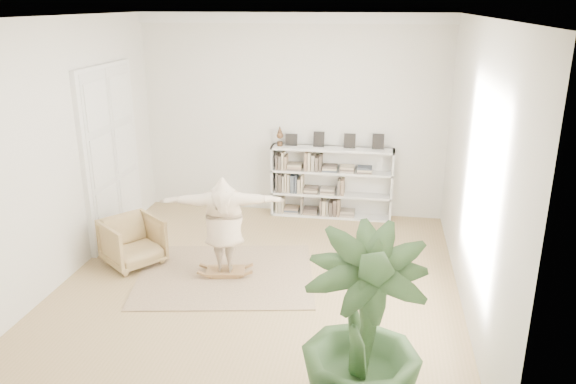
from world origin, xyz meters
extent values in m
plane|color=#9E8351|center=(0.00, 0.00, 0.00)|extent=(6.00, 6.00, 0.00)
plane|color=silver|center=(0.00, 3.00, 1.80)|extent=(5.50, 0.00, 5.50)
plane|color=silver|center=(0.00, -3.00, 1.80)|extent=(5.50, 0.00, 5.50)
plane|color=silver|center=(-2.75, 0.00, 1.80)|extent=(0.00, 6.00, 6.00)
plane|color=silver|center=(2.75, 0.00, 1.80)|extent=(0.00, 6.00, 6.00)
plane|color=white|center=(0.00, 0.00, 3.60)|extent=(6.00, 6.00, 0.00)
cube|color=white|center=(0.00, 2.94, 3.51)|extent=(5.50, 0.12, 0.18)
cube|color=white|center=(-2.71, 1.30, 1.40)|extent=(0.08, 1.78, 2.92)
cube|color=silver|center=(-2.69, 0.90, 1.40)|extent=(0.06, 0.78, 2.80)
cube|color=silver|center=(-2.69, 1.70, 1.40)|extent=(0.06, 0.78, 2.80)
cube|color=silver|center=(-0.33, 2.81, 0.65)|extent=(0.04, 0.35, 1.30)
cube|color=silver|center=(1.83, 2.81, 0.65)|extent=(0.04, 0.35, 1.30)
cube|color=silver|center=(0.75, 2.96, 0.65)|extent=(2.20, 0.04, 1.30)
cube|color=silver|center=(0.75, 2.81, 0.02)|extent=(2.20, 0.35, 0.04)
cube|color=silver|center=(0.75, 2.81, 0.43)|extent=(2.20, 0.35, 0.04)
cube|color=silver|center=(0.75, 2.81, 0.86)|extent=(2.20, 0.35, 0.04)
cube|color=silver|center=(0.75, 2.81, 1.28)|extent=(2.20, 0.35, 0.04)
cube|color=black|center=(0.00, 2.85, 1.42)|extent=(0.18, 0.07, 0.24)
cube|color=black|center=(0.50, 2.85, 1.42)|extent=(0.18, 0.07, 0.24)
cube|color=black|center=(1.05, 2.85, 1.42)|extent=(0.18, 0.07, 0.24)
cube|color=black|center=(1.55, 2.85, 1.42)|extent=(0.18, 0.07, 0.24)
imported|color=tan|center=(-2.00, 0.33, 0.36)|extent=(1.10, 1.10, 0.72)
cube|color=tan|center=(-0.53, 0.17, 0.01)|extent=(2.82, 2.41, 0.02)
cube|color=brown|center=(-0.53, 0.17, 0.08)|extent=(0.59, 0.42, 0.03)
cube|color=brown|center=(-0.53, 0.17, 0.04)|extent=(0.37, 0.12, 0.04)
cube|color=brown|center=(-0.53, 0.17, 0.04)|extent=(0.37, 0.12, 0.04)
cube|color=brown|center=(-0.53, 0.17, 0.08)|extent=(0.22, 0.09, 0.11)
cube|color=brown|center=(-0.53, 0.17, 0.08)|extent=(0.22, 0.09, 0.11)
imported|color=beige|center=(-0.53, 0.17, 0.84)|extent=(1.78, 0.77, 1.40)
imported|color=#2C4A25|center=(1.51, -2.55, 0.97)|extent=(1.15, 1.15, 1.94)
camera|label=1|loc=(1.57, -6.90, 3.78)|focal=35.00mm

